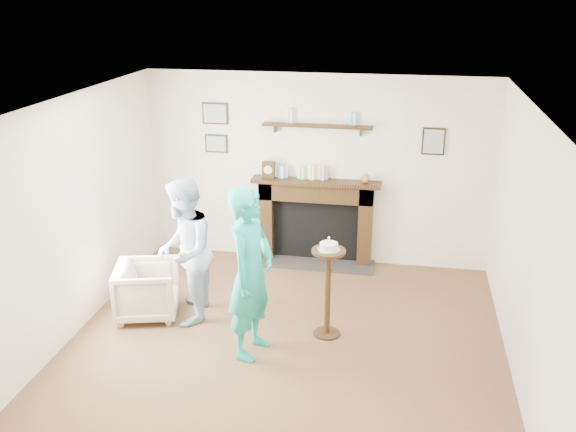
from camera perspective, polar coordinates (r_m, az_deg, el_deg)
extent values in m
plane|color=brown|center=(6.62, -0.68, -12.34)|extent=(5.00, 5.00, 0.00)
cube|color=#EFE4CB|center=(8.38, 2.62, 4.10)|extent=(4.50, 0.04, 2.50)
cube|color=#EFE4CB|center=(6.83, -19.59, -0.84)|extent=(0.04, 5.00, 2.50)
cube|color=#EFE4CB|center=(6.06, 20.69, -3.61)|extent=(0.04, 5.00, 2.50)
cube|color=white|center=(5.69, -0.78, 9.44)|extent=(4.50, 5.00, 0.04)
cube|color=black|center=(8.62, -1.90, -0.34)|extent=(0.18, 0.20, 1.10)
cube|color=black|center=(8.45, 6.88, -0.91)|extent=(0.18, 0.20, 1.10)
cube|color=black|center=(8.37, 2.49, 2.13)|extent=(1.50, 0.20, 0.24)
cube|color=black|center=(8.62, 2.50, -1.21)|extent=(1.14, 0.06, 0.86)
cube|color=#312E2B|center=(8.60, 2.28, -4.24)|extent=(1.60, 0.44, 0.03)
cube|color=black|center=(8.29, 2.48, 3.02)|extent=(1.68, 0.26, 0.05)
cube|color=black|center=(8.17, 2.61, 8.01)|extent=(1.40, 0.15, 0.03)
cube|color=black|center=(8.49, -6.49, 9.05)|extent=(0.34, 0.03, 0.28)
cube|color=black|center=(8.58, -6.39, 6.43)|extent=(0.30, 0.03, 0.24)
cube|color=black|center=(8.19, 12.81, 6.49)|extent=(0.28, 0.03, 0.34)
cube|color=black|center=(8.36, -1.73, 4.14)|extent=(0.16, 0.09, 0.22)
cylinder|color=beige|center=(8.31, -1.80, 4.12)|extent=(0.11, 0.01, 0.11)
sphere|color=green|center=(8.21, 6.92, 3.33)|extent=(0.12, 0.12, 0.12)
imported|color=tan|center=(7.53, -12.21, -8.57)|extent=(0.82, 0.81, 0.62)
imported|color=#CBE1FF|center=(7.38, -8.86, -8.95)|extent=(0.75, 0.89, 1.63)
imported|color=#1FB1A8|center=(6.71, -3.17, -11.89)|extent=(0.54, 0.71, 1.75)
cylinder|color=black|center=(7.00, 3.46, -10.35)|extent=(0.29, 0.29, 0.02)
cylinder|color=black|center=(6.77, 3.55, -6.88)|extent=(0.06, 0.06, 0.93)
cylinder|color=black|center=(6.57, 3.63, -3.15)|extent=(0.35, 0.35, 0.03)
cylinder|color=silver|center=(6.56, 3.64, -3.00)|extent=(0.24, 0.24, 0.01)
cylinder|color=white|center=(6.55, 3.64, -2.70)|extent=(0.19, 0.19, 0.07)
cylinder|color=#FDDAA0|center=(6.53, 3.66, -2.22)|extent=(0.01, 0.01, 0.05)
sphere|color=orange|center=(6.51, 3.66, -1.93)|extent=(0.02, 0.02, 0.02)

